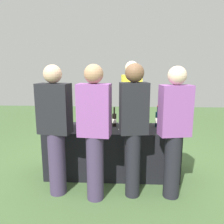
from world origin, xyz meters
name	(u,v)px	position (x,y,z in m)	size (l,w,h in m)	color
ground_plane	(112,173)	(0.00, 0.00, 0.00)	(12.00, 12.00, 0.00)	#476638
tasting_table	(112,151)	(0.00, 0.00, 0.37)	(1.99, 0.68, 0.74)	black
wine_bottle_0	(81,119)	(-0.49, 0.11, 0.85)	(0.06, 0.06, 0.30)	black
wine_bottle_1	(88,119)	(-0.38, 0.12, 0.85)	(0.08, 0.08, 0.32)	black
wine_bottle_2	(99,119)	(-0.22, 0.12, 0.85)	(0.07, 0.07, 0.31)	black
wine_bottle_3	(114,120)	(0.03, 0.10, 0.85)	(0.07, 0.07, 0.31)	black
wine_bottle_4	(147,121)	(0.54, 0.06, 0.85)	(0.07, 0.07, 0.30)	black
wine_bottle_5	(157,119)	(0.70, 0.11, 0.86)	(0.07, 0.07, 0.34)	black
wine_glass_0	(67,122)	(-0.68, -0.06, 0.84)	(0.07, 0.07, 0.14)	silver
wine_glass_1	(82,124)	(-0.43, -0.18, 0.84)	(0.06, 0.06, 0.14)	silver
wine_glass_2	(94,124)	(-0.26, -0.16, 0.84)	(0.07, 0.07, 0.15)	silver
wine_glass_3	(104,124)	(-0.11, -0.18, 0.85)	(0.07, 0.07, 0.15)	silver
wine_glass_4	(120,123)	(0.13, -0.08, 0.84)	(0.07, 0.07, 0.13)	silver
wine_glass_5	(145,125)	(0.48, -0.15, 0.84)	(0.07, 0.07, 0.14)	silver
server_pouring	(131,105)	(0.31, 0.62, 0.99)	(0.36, 0.24, 1.76)	brown
guest_0	(55,126)	(-0.69, -0.61, 0.92)	(0.43, 0.28, 1.69)	#3F3351
guest_1	(95,129)	(-0.18, -0.72, 0.93)	(0.41, 0.26, 1.70)	#3F3351
guest_2	(134,125)	(0.30, -0.62, 0.96)	(0.37, 0.24, 1.71)	black
guest_3	(174,128)	(0.80, -0.62, 0.92)	(0.41, 0.27, 1.68)	black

